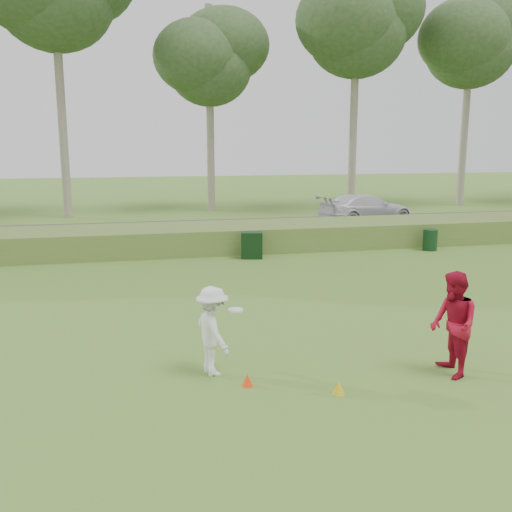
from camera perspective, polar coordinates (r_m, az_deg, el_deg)
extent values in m
plane|color=#457125|center=(10.23, 5.12, -11.47)|extent=(120.00, 120.00, 0.00)
cube|color=#52712D|center=(21.46, -4.79, 1.84)|extent=(80.00, 3.00, 0.90)
cube|color=#2D2D2D|center=(26.42, -6.33, 2.66)|extent=(80.00, 6.00, 0.06)
cylinder|color=gray|center=(32.33, -19.12, 17.42)|extent=(0.44, 0.44, 15.50)
cylinder|color=gray|center=(33.88, -4.61, 14.27)|extent=(0.44, 0.44, 11.50)
ellipsoid|color=#2F4A25|center=(34.15, -4.69, 19.09)|extent=(6.24, 6.24, 5.28)
cylinder|color=gray|center=(34.17, 9.83, 16.22)|extent=(0.44, 0.44, 14.00)
ellipsoid|color=#2F4A25|center=(34.66, 10.04, 21.99)|extent=(7.28, 7.28, 6.16)
cylinder|color=gray|center=(39.00, 20.33, 14.70)|extent=(0.44, 0.44, 13.50)
ellipsoid|color=#2F4A25|center=(39.39, 20.69, 19.59)|extent=(7.02, 7.02, 5.94)
imported|color=white|center=(9.89, -4.34, -7.48)|extent=(0.82, 1.12, 1.55)
cylinder|color=white|center=(9.84, -2.06, -5.42)|extent=(0.27, 0.27, 0.03)
imported|color=#A80E28|center=(10.32, 19.13, -6.49)|extent=(0.80, 0.97, 1.82)
cone|color=#FF3B0D|center=(9.62, -0.88, -12.30)|extent=(0.19, 0.19, 0.21)
cone|color=gold|center=(9.43, 8.26, -12.87)|extent=(0.20, 0.20, 0.22)
cube|color=black|center=(19.74, -0.41, 1.08)|extent=(0.82, 0.61, 0.92)
cylinder|color=#103217|center=(22.21, 17.01, 1.55)|extent=(0.63, 0.63, 0.78)
imported|color=silver|center=(28.67, 10.96, 4.68)|extent=(5.18, 2.94, 1.41)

